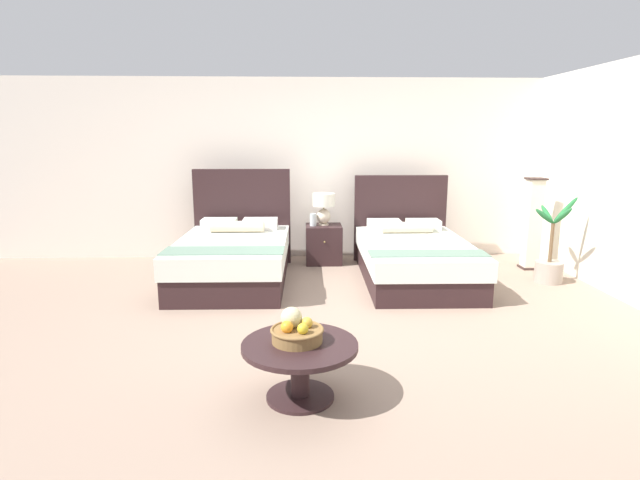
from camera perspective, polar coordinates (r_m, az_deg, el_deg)
The scene contains 11 objects.
ground_plane at distance 5.03m, azimuth 1.25°, elevation -9.15°, with size 10.19×9.23×0.02m, color gray.
wall_back at distance 7.52m, azimuth -0.05°, elevation 8.03°, with size 10.19×0.12×2.60m, color white.
bed_near_window at distance 6.34m, azimuth -9.73°, elevation -1.82°, with size 1.37×2.07×1.33m.
bed_near_corner at distance 6.46m, azimuth 10.48°, elevation -1.83°, with size 1.34×2.20×1.23m.
nightstand at distance 7.16m, azimuth 0.42°, elevation -0.46°, with size 0.50×0.49×0.54m.
table_lamp at distance 7.09m, azimuth 0.42°, elevation 3.94°, with size 0.31×0.31×0.45m.
vase at distance 7.05m, azimuth -0.78°, elevation 2.31°, with size 0.09×0.09×0.18m.
coffee_table at distance 3.53m, azimuth -2.28°, elevation -13.28°, with size 0.79×0.79×0.40m.
fruit_bowl at distance 3.49m, azimuth -2.71°, elevation -10.20°, with size 0.37×0.37×0.22m.
floor_lamp_corner at distance 7.37m, azimuth 22.88°, elevation 1.68°, with size 0.23×0.23×1.24m.
potted_palm at distance 6.83m, azimuth 24.53°, elevation -2.36°, with size 0.53×0.61×1.08m.
Camera 1 is at (-0.30, -4.69, 1.78)m, focal length 28.30 mm.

